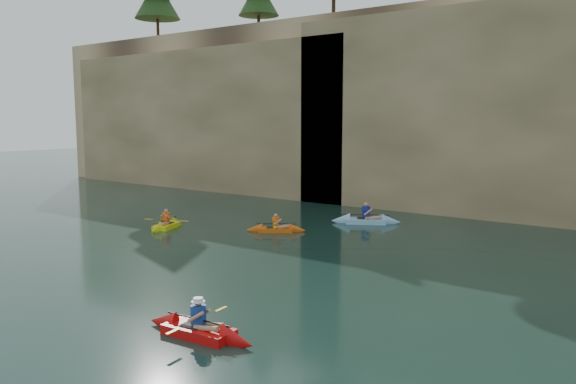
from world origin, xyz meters
The scene contains 10 objects.
ground centered at (0.00, 0.00, 0.00)m, with size 160.00×160.00×0.00m, color black.
cliff centered at (0.00, 30.00, 6.00)m, with size 70.00×16.00×12.00m, color tan.
cliff_slab_west centered at (-20.00, 22.60, 5.28)m, with size 26.00×2.40×10.56m, color tan.
cliff_slab_center centered at (2.00, 22.60, 5.70)m, with size 24.00×2.40×11.40m, color tan.
sea_cave_west centered at (-18.00, 21.95, 2.00)m, with size 4.50×1.00×4.00m, color black.
sea_cave_center centered at (-4.00, 21.95, 1.60)m, with size 3.50×1.00×3.20m, color black.
main_kayaker centered at (0.82, 1.68, 0.16)m, with size 3.22×2.17×1.18m.
kayaker_orange centered at (-5.34, 12.74, 0.13)m, with size 2.68×2.08×1.06m.
kayaker_yellow centered at (-10.09, 10.35, 0.14)m, with size 2.16×2.88×1.15m.
kayaker_ltblue_mid centered at (-3.00, 17.06, 0.16)m, with size 3.40×2.37×1.32m.
Camera 1 is at (10.18, -7.45, 5.17)m, focal length 35.00 mm.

